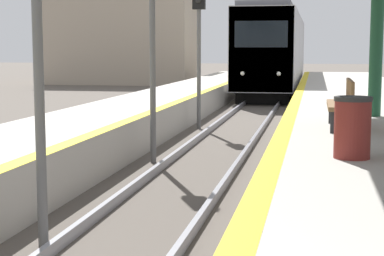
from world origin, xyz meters
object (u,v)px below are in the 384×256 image
at_px(bench, 343,102).
at_px(signal_mid, 152,13).
at_px(signal_far, 199,24).
at_px(train, 276,51).
at_px(trash_bin, 352,127).

bearing_deg(bench, signal_mid, 174.52).
bearing_deg(signal_far, signal_mid, -89.14).
relative_size(signal_mid, bench, 2.32).
xyz_separation_m(train, signal_far, (-1.16, -17.51, 0.87)).
distance_m(trash_bin, bench, 3.39).
relative_size(signal_far, bench, 2.32).
xyz_separation_m(signal_mid, bench, (3.79, -0.36, -1.72)).
relative_size(trash_bin, bench, 0.45).
relative_size(train, trash_bin, 23.49).
height_order(signal_far, bench, signal_far).
bearing_deg(train, signal_far, -93.79).
height_order(train, signal_mid, signal_mid).
height_order(trash_bin, bench, bench).
relative_size(train, signal_mid, 4.56).
xyz_separation_m(trash_bin, bench, (0.01, 3.39, 0.07)).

